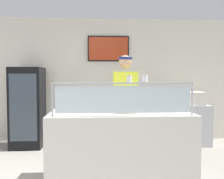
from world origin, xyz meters
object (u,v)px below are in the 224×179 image
object	(u,v)px
worker_figure	(126,103)
pizza_server	(124,109)
drink_fridge	(28,107)
pepper_flake_shaker	(145,79)
pizza_box_stack	(191,98)
parmesan_shaker	(129,79)
pizza_tray	(125,111)

from	to	relation	value
worker_figure	pizza_server	bearing A→B (deg)	-98.15
pizza_server	drink_fridge	size ratio (longest dim) A/B	0.17
drink_fridge	worker_figure	bearing A→B (deg)	-32.62
pizza_server	drink_fridge	bearing A→B (deg)	129.35
pepper_flake_shaker	worker_figure	world-z (taller)	worker_figure
drink_fridge	pizza_box_stack	size ratio (longest dim) A/B	3.23
worker_figure	drink_fridge	xyz separation A→B (m)	(-1.85, 1.18, -0.20)
pepper_flake_shaker	worker_figure	size ratio (longest dim) A/B	0.05
worker_figure	drink_fridge	world-z (taller)	worker_figure
parmesan_shaker	pepper_flake_shaker	size ratio (longest dim) A/B	0.91
parmesan_shaker	worker_figure	xyz separation A→B (m)	(0.07, 0.97, -0.39)
drink_fridge	pizza_box_stack	bearing A→B (deg)	-0.75
drink_fridge	pizza_server	bearing A→B (deg)	-46.06
pizza_tray	pizza_server	distance (m)	0.03
parmesan_shaker	pizza_server	bearing A→B (deg)	93.62
pizza_tray	drink_fridge	distance (m)	2.53
pizza_tray	pizza_server	size ratio (longest dim) A/B	1.46
pizza_tray	pizza_box_stack	distance (m)	2.37
pizza_server	parmesan_shaker	distance (m)	0.52
pepper_flake_shaker	pizza_box_stack	distance (m)	2.56
parmesan_shaker	pepper_flake_shaker	distance (m)	0.19
worker_figure	pizza_box_stack	xyz separation A→B (m)	(1.51, 1.14, -0.03)
pizza_tray	worker_figure	bearing A→B (deg)	82.86
pepper_flake_shaker	worker_figure	bearing A→B (deg)	96.86
worker_figure	parmesan_shaker	bearing A→B (deg)	-94.19
parmesan_shaker	drink_fridge	xyz separation A→B (m)	(-1.78, 2.15, -0.59)
worker_figure	drink_fridge	bearing A→B (deg)	147.38
parmesan_shaker	drink_fridge	bearing A→B (deg)	129.58
parmesan_shaker	pizza_box_stack	world-z (taller)	parmesan_shaker
parmesan_shaker	pepper_flake_shaker	xyz separation A→B (m)	(0.19, -0.00, 0.00)
pizza_tray	drink_fridge	bearing A→B (deg)	134.48
pepper_flake_shaker	pizza_box_stack	xyz separation A→B (m)	(1.39, 2.11, -0.42)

